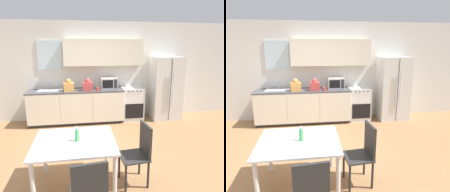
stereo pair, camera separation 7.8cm
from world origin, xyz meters
TOP-DOWN VIEW (x-y plane):
  - ground_plane at (0.00, 0.00)m, footprint 12.00×12.00m
  - wall_back at (0.10, 2.28)m, footprint 12.00×0.38m
  - kitchen_counter at (-0.24, 1.97)m, footprint 2.51×0.67m
  - oven_range at (1.31, 1.99)m, footprint 0.58×0.61m
  - refrigerator at (2.28, 1.96)m, footprint 0.82×0.70m
  - kitchen_sink at (-0.90, 1.97)m, footprint 0.64×0.38m
  - microwave at (0.66, 2.07)m, footprint 0.45×0.38m
  - coffee_mug at (0.32, 1.74)m, footprint 0.12×0.08m
  - grocery_bag_0 at (0.07, 1.84)m, footprint 0.26×0.23m
  - grocery_bag_1 at (-0.42, 1.85)m, footprint 0.29×0.26m
  - dining_table at (-0.23, -0.67)m, footprint 1.14×0.96m
  - dining_chair_side at (0.72, -0.73)m, footprint 0.43×0.43m
  - drink_bottle at (-0.19, -0.68)m, footprint 0.06×0.06m

SIDE VIEW (x-z plane):
  - ground_plane at x=0.00m, z-range 0.00..0.00m
  - kitchen_counter at x=-0.24m, z-range 0.00..0.91m
  - oven_range at x=1.31m, z-range 0.00..0.92m
  - dining_chair_side at x=0.72m, z-range 0.07..1.00m
  - dining_table at x=-0.23m, z-range 0.27..0.99m
  - drink_bottle at x=-0.19m, z-range 0.70..0.91m
  - refrigerator at x=2.28m, z-range 0.00..1.76m
  - kitchen_sink at x=-0.90m, z-range 0.79..1.06m
  - coffee_mug at x=0.32m, z-range 0.91..1.01m
  - grocery_bag_0 at x=0.07m, z-range 0.88..1.21m
  - grocery_bag_1 at x=-0.42m, z-range 0.88..1.21m
  - microwave at x=0.66m, z-range 0.91..1.21m
  - wall_back at x=0.10m, z-range 0.11..2.81m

